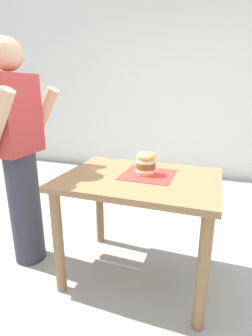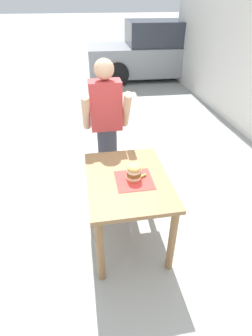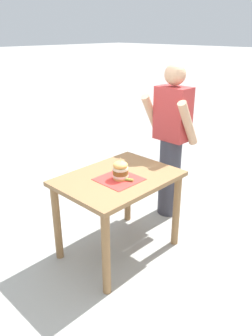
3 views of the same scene
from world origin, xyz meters
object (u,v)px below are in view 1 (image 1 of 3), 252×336
object	(u,v)px
patio_table	(140,196)
sandwich	(146,163)
pickle_spear	(147,169)
diner_across_table	(19,155)

from	to	relation	value
patio_table	sandwich	size ratio (longest dim) A/B	5.35
sandwich	pickle_spear	size ratio (longest dim) A/B	2.65
sandwich	patio_table	bearing A→B (deg)	154.93
patio_table	diner_across_table	size ratio (longest dim) A/B	0.62
patio_table	pickle_spear	xyz separation A→B (m)	(0.14, -0.01, 0.16)
sandwich	diner_across_table	distance (m)	0.94
sandwich	pickle_spear	xyz separation A→B (m)	(0.09, 0.01, -0.07)
patio_table	sandwich	distance (m)	0.23
pickle_spear	diner_across_table	size ratio (longest dim) A/B	0.04
sandwich	pickle_spear	distance (m)	0.11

